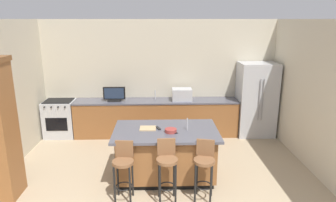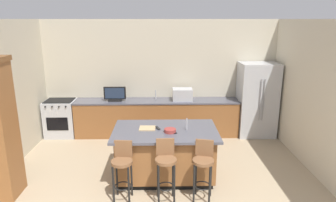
{
  "view_description": "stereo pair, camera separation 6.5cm",
  "coord_description": "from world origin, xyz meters",
  "px_view_note": "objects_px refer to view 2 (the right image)",
  "views": [
    {
      "loc": [
        -0.03,
        -2.78,
        2.84
      ],
      "look_at": [
        0.17,
        3.25,
        1.2
      ],
      "focal_mm": 32.3,
      "sensor_mm": 36.0,
      "label": 1
    },
    {
      "loc": [
        0.04,
        -2.78,
        2.84
      ],
      "look_at": [
        0.17,
        3.25,
        1.2
      ],
      "focal_mm": 32.3,
      "sensor_mm": 36.0,
      "label": 2
    }
  ],
  "objects_px": {
    "refrigerator": "(257,100)",
    "tv_remote": "(158,128)",
    "bar_stool_left": "(122,166)",
    "cutting_board": "(147,128)",
    "microwave": "(182,94)",
    "fruit_bowl": "(170,131)",
    "kitchen_island": "(165,153)",
    "tv_monitor": "(115,95)",
    "bar_stool_right": "(203,165)",
    "bar_stool_center": "(166,165)",
    "range_oven": "(61,118)",
    "cell_phone": "(173,132)"
  },
  "relations": [
    {
      "from": "microwave",
      "to": "bar_stool_right",
      "type": "bearing_deg",
      "value": -87.07
    },
    {
      "from": "bar_stool_right",
      "to": "tv_remote",
      "type": "xyz_separation_m",
      "value": [
        -0.73,
        0.8,
        0.34
      ]
    },
    {
      "from": "microwave",
      "to": "cell_phone",
      "type": "height_order",
      "value": "microwave"
    },
    {
      "from": "bar_stool_left",
      "to": "cell_phone",
      "type": "height_order",
      "value": "bar_stool_left"
    },
    {
      "from": "microwave",
      "to": "cutting_board",
      "type": "distance_m",
      "value": 2.2
    },
    {
      "from": "microwave",
      "to": "fruit_bowl",
      "type": "relative_size",
      "value": 2.3
    },
    {
      "from": "refrigerator",
      "to": "tv_monitor",
      "type": "bearing_deg",
      "value": -179.83
    },
    {
      "from": "bar_stool_right",
      "to": "tv_monitor",
      "type": "bearing_deg",
      "value": 136.15
    },
    {
      "from": "bar_stool_center",
      "to": "microwave",
      "type": "bearing_deg",
      "value": 77.86
    },
    {
      "from": "kitchen_island",
      "to": "cell_phone",
      "type": "relative_size",
      "value": 12.45
    },
    {
      "from": "bar_stool_left",
      "to": "cell_phone",
      "type": "relative_size",
      "value": 6.45
    },
    {
      "from": "bar_stool_right",
      "to": "cell_phone",
      "type": "relative_size",
      "value": 6.54
    },
    {
      "from": "refrigerator",
      "to": "tv_remote",
      "type": "relative_size",
      "value": 10.72
    },
    {
      "from": "bar_stool_left",
      "to": "bar_stool_right",
      "type": "distance_m",
      "value": 1.29
    },
    {
      "from": "cell_phone",
      "to": "range_oven",
      "type": "bearing_deg",
      "value": 110.28
    },
    {
      "from": "range_oven",
      "to": "fruit_bowl",
      "type": "bearing_deg",
      "value": -40.21
    },
    {
      "from": "bar_stool_center",
      "to": "fruit_bowl",
      "type": "bearing_deg",
      "value": 79.09
    },
    {
      "from": "range_oven",
      "to": "bar_stool_center",
      "type": "distance_m",
      "value": 3.87
    },
    {
      "from": "kitchen_island",
      "to": "tv_remote",
      "type": "bearing_deg",
      "value": 149.28
    },
    {
      "from": "refrigerator",
      "to": "microwave",
      "type": "bearing_deg",
      "value": 178.7
    },
    {
      "from": "range_oven",
      "to": "bar_stool_left",
      "type": "distance_m",
      "value": 3.4
    },
    {
      "from": "microwave",
      "to": "tv_remote",
      "type": "xyz_separation_m",
      "value": [
        -0.59,
        -2.05,
        -0.11
      ]
    },
    {
      "from": "range_oven",
      "to": "bar_stool_right",
      "type": "distance_m",
      "value": 4.26
    },
    {
      "from": "tv_monitor",
      "to": "bar_stool_center",
      "type": "relative_size",
      "value": 0.52
    },
    {
      "from": "bar_stool_center",
      "to": "cell_phone",
      "type": "xyz_separation_m",
      "value": [
        0.14,
        0.63,
        0.31
      ]
    },
    {
      "from": "microwave",
      "to": "tv_monitor",
      "type": "height_order",
      "value": "tv_monitor"
    },
    {
      "from": "kitchen_island",
      "to": "bar_stool_center",
      "type": "distance_m",
      "value": 0.76
    },
    {
      "from": "range_oven",
      "to": "bar_stool_left",
      "type": "bearing_deg",
      "value": -56.32
    },
    {
      "from": "tv_monitor",
      "to": "bar_stool_left",
      "type": "bearing_deg",
      "value": -79.6
    },
    {
      "from": "cutting_board",
      "to": "refrigerator",
      "type": "bearing_deg",
      "value": 37.64
    },
    {
      "from": "kitchen_island",
      "to": "refrigerator",
      "type": "bearing_deg",
      "value": 42.36
    },
    {
      "from": "refrigerator",
      "to": "bar_stool_right",
      "type": "relative_size",
      "value": 1.86
    },
    {
      "from": "kitchen_island",
      "to": "tv_monitor",
      "type": "relative_size",
      "value": 3.51
    },
    {
      "from": "fruit_bowl",
      "to": "cell_phone",
      "type": "height_order",
      "value": "fruit_bowl"
    },
    {
      "from": "refrigerator",
      "to": "microwave",
      "type": "distance_m",
      "value": 1.85
    },
    {
      "from": "tv_monitor",
      "to": "bar_stool_center",
      "type": "xyz_separation_m",
      "value": [
        1.2,
        -2.83,
        -0.45
      ]
    },
    {
      "from": "refrigerator",
      "to": "fruit_bowl",
      "type": "height_order",
      "value": "refrigerator"
    },
    {
      "from": "cell_phone",
      "to": "bar_stool_left",
      "type": "bearing_deg",
      "value": -175.65
    },
    {
      "from": "tv_monitor",
      "to": "kitchen_island",
      "type": "bearing_deg",
      "value": -60.04
    },
    {
      "from": "cell_phone",
      "to": "cutting_board",
      "type": "relative_size",
      "value": 0.52
    },
    {
      "from": "cell_phone",
      "to": "tv_monitor",
      "type": "bearing_deg",
      "value": 91.32
    },
    {
      "from": "bar_stool_left",
      "to": "fruit_bowl",
      "type": "distance_m",
      "value": 1.04
    },
    {
      "from": "microwave",
      "to": "bar_stool_center",
      "type": "bearing_deg",
      "value": -98.93
    },
    {
      "from": "bar_stool_left",
      "to": "tv_monitor",
      "type": "bearing_deg",
      "value": 105.37
    },
    {
      "from": "bar_stool_left",
      "to": "fruit_bowl",
      "type": "relative_size",
      "value": 4.65
    },
    {
      "from": "microwave",
      "to": "bar_stool_center",
      "type": "relative_size",
      "value": 0.47
    },
    {
      "from": "bar_stool_right",
      "to": "cutting_board",
      "type": "height_order",
      "value": "bar_stool_right"
    },
    {
      "from": "bar_stool_left",
      "to": "cutting_board",
      "type": "height_order",
      "value": "bar_stool_left"
    },
    {
      "from": "tv_monitor",
      "to": "cutting_board",
      "type": "relative_size",
      "value": 1.83
    },
    {
      "from": "refrigerator",
      "to": "bar_stool_center",
      "type": "bearing_deg",
      "value": -128.95
    }
  ]
}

